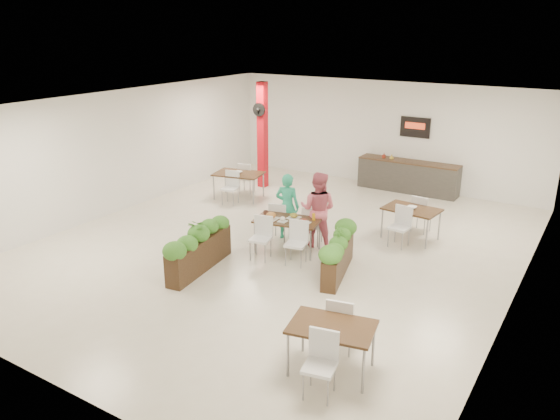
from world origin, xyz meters
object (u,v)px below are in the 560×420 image
object	(u,v)px
diner_woman	(318,209)
planter_left	(199,246)
side_table_a	(239,177)
side_table_b	(411,213)
side_table_c	(332,333)
diner_man	(287,207)
service_counter	(408,176)
main_table	(287,224)
red_column	(262,134)
planter_right	(338,251)

from	to	relation	value
diner_woman	planter_left	distance (m)	2.84
side_table_a	side_table_b	size ratio (longest dim) A/B	1.01
side_table_b	diner_woman	bearing A→B (deg)	-131.74
side_table_c	diner_man	bearing A→B (deg)	116.75
service_counter	main_table	size ratio (longest dim) A/B	1.64
red_column	side_table_c	bearing A→B (deg)	-50.49
red_column	side_table_c	distance (m)	9.70
main_table	side_table_b	distance (m)	3.00
service_counter	side_table_b	world-z (taller)	service_counter
side_table_a	side_table_c	xyz separation A→B (m)	(6.06, -6.07, -0.02)
diner_man	side_table_a	world-z (taller)	diner_man
diner_man	side_table_b	bearing A→B (deg)	-160.17
planter_left	planter_right	size ratio (longest dim) A/B	1.12
diner_man	planter_left	xyz separation A→B (m)	(-0.62, -2.44, -0.26)
red_column	planter_right	distance (m)	6.63
diner_man	diner_woman	bearing A→B (deg)	168.36
service_counter	side_table_b	xyz separation A→B (m)	(1.37, -3.68, 0.14)
diner_man	main_table	bearing A→B (deg)	109.15
side_table_a	planter_right	bearing A→B (deg)	-45.28
diner_man	side_table_c	distance (m)	5.24
side_table_c	side_table_b	bearing A→B (deg)	86.42
side_table_c	side_table_a	bearing A→B (deg)	123.53
main_table	side_table_c	xyz separation A→B (m)	(2.85, -3.46, -0.01)
side_table_b	service_counter	bearing A→B (deg)	116.42
diner_woman	side_table_c	xyz separation A→B (m)	(2.44, -4.12, -0.24)
main_table	side_table_c	bearing A→B (deg)	-50.59
red_column	planter_right	world-z (taller)	red_column
main_table	diner_man	bearing A→B (deg)	120.80
diner_woman	planter_right	world-z (taller)	diner_woman
diner_man	diner_woman	world-z (taller)	diner_woman
planter_left	side_table_a	xyz separation A→B (m)	(-2.20, 4.39, 0.11)
service_counter	side_table_b	distance (m)	3.93
diner_woman	planter_left	bearing A→B (deg)	48.16
side_table_c	service_counter	bearing A→B (deg)	91.54
red_column	diner_woman	world-z (taller)	red_column
main_table	diner_man	size ratio (longest dim) A/B	1.16
main_table	side_table_a	distance (m)	4.14
main_table	diner_woman	distance (m)	0.81
service_counter	planter_right	world-z (taller)	service_counter
diner_woman	side_table_b	size ratio (longest dim) A/B	1.04
diner_man	planter_left	size ratio (longest dim) A/B	0.75
side_table_a	diner_man	bearing A→B (deg)	-46.68
main_table	planter_right	size ratio (longest dim) A/B	0.98
planter_left	side_table_a	world-z (taller)	planter_left
side_table_b	side_table_c	bearing A→B (deg)	-76.11
red_column	side_table_a	xyz separation A→B (m)	(0.08, -1.38, -1.00)
diner_man	side_table_a	bearing A→B (deg)	-46.31
main_table	side_table_c	size ratio (longest dim) A/B	1.10
side_table_a	side_table_c	distance (m)	8.58
diner_woman	side_table_a	distance (m)	4.12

